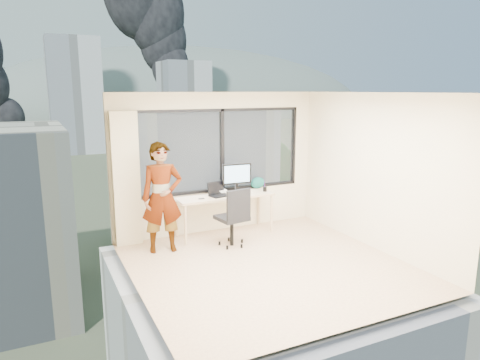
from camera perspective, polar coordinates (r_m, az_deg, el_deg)
floor at (r=6.82m, az=3.69°, el=-11.07°), size 4.00×4.00×0.01m
ceiling at (r=6.29m, az=4.00°, el=11.34°), size 4.00×4.00×0.01m
wall_front at (r=4.84m, az=15.53°, el=-4.79°), size 4.00×0.01×2.60m
wall_left at (r=5.74m, az=-13.87°, el=-2.12°), size 0.01×4.00×2.60m
wall_right at (r=7.59m, az=17.13°, el=1.04°), size 0.01×4.00×2.60m
window_wall at (r=8.18m, az=-2.70°, el=3.89°), size 3.30×0.16×1.55m
curtain at (r=7.63m, az=-14.67°, el=0.08°), size 0.45×0.14×2.30m
desk at (r=8.10m, az=-2.02°, el=-4.52°), size 1.80×0.60×0.75m
chair at (r=7.46m, az=-1.09°, el=-4.73°), size 0.61×0.61×1.05m
person at (r=7.24m, az=-10.16°, el=-2.27°), size 0.72×0.52×1.82m
monitor at (r=8.10m, az=-0.42°, el=0.26°), size 0.57×0.16×0.56m
game_console at (r=8.13m, az=-2.96°, el=-1.48°), size 0.30×0.26×0.07m
laptop at (r=7.88m, az=-2.66°, el=-1.30°), size 0.43×0.45×0.23m
cellphone at (r=7.72m, az=-5.05°, el=-2.44°), size 0.10×0.05×0.01m
pen_cup at (r=8.27m, az=3.27°, el=-1.18°), size 0.08×0.08×0.09m
handbag at (r=8.50m, az=2.33°, el=-0.36°), size 0.31×0.20×0.22m
exterior_ground at (r=126.61m, az=-23.90°, el=3.18°), size 400.00×400.00×0.04m
near_bldg_b at (r=46.82m, az=-6.25°, el=1.03°), size 14.00×13.00×16.00m
near_bldg_c at (r=48.49m, az=18.61°, el=-2.78°), size 12.00×10.00×10.00m
far_tower_b at (r=125.97m, az=-20.79°, el=10.25°), size 13.00×13.00×30.00m
far_tower_c at (r=153.26m, az=-7.32°, el=10.28°), size 15.00×15.00×26.00m
hill_b at (r=341.82m, az=-8.00°, el=8.84°), size 300.00×220.00×96.00m
tree_b at (r=27.36m, az=-8.05°, el=-14.72°), size 7.60×7.60×9.00m
tree_c at (r=53.22m, az=3.31°, el=-0.91°), size 8.40×8.40×10.00m
smoke_plume_b at (r=186.44m, az=-7.53°, el=19.15°), size 30.00×18.00×70.00m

